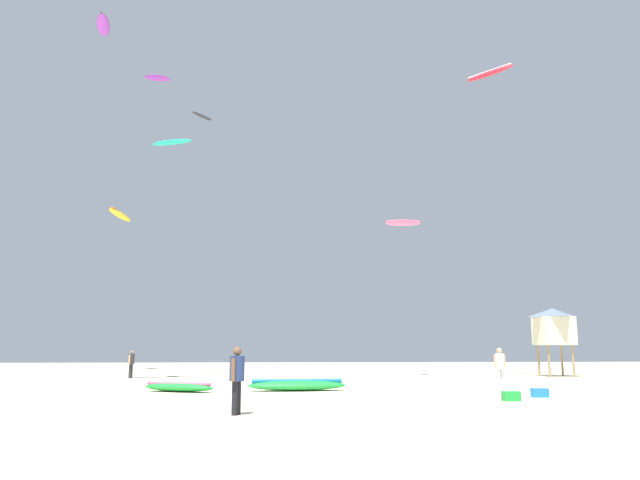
{
  "coord_description": "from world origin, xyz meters",
  "views": [
    {
      "loc": [
        -2.07,
        -12.69,
        1.8
      ],
      "look_at": [
        0.0,
        18.81,
        7.25
      ],
      "focal_mm": 34.72,
      "sensor_mm": 36.0,
      "label": 1
    }
  ],
  "objects_px": {
    "person_foreground": "(237,375)",
    "gear_bag": "(511,396)",
    "kite_aloft_8": "(103,25)",
    "kite_aloft_9": "(157,78)",
    "kite_grounded_near": "(178,387)",
    "kite_aloft_6": "(172,142)",
    "kite_aloft_7": "(403,223)",
    "kite_grounded_mid": "(297,385)",
    "kite_aloft_2": "(120,215)",
    "kite_aloft_1": "(490,73)",
    "kite_aloft_4": "(202,116)",
    "person_midground": "(131,362)",
    "person_left": "(500,365)",
    "lifeguard_tower": "(553,326)",
    "cooler_box": "(540,393)"
  },
  "relations": [
    {
      "from": "kite_grounded_near",
      "to": "kite_aloft_2",
      "type": "xyz_separation_m",
      "value": [
        -8.72,
        23.21,
        11.94
      ]
    },
    {
      "from": "gear_bag",
      "to": "kite_aloft_6",
      "type": "relative_size",
      "value": 0.17
    },
    {
      "from": "kite_aloft_1",
      "to": "kite_aloft_9",
      "type": "relative_size",
      "value": 1.37
    },
    {
      "from": "kite_aloft_7",
      "to": "kite_aloft_8",
      "type": "relative_size",
      "value": 0.99
    },
    {
      "from": "kite_grounded_mid",
      "to": "kite_aloft_1",
      "type": "relative_size",
      "value": 1.37
    },
    {
      "from": "person_midground",
      "to": "kite_aloft_7",
      "type": "relative_size",
      "value": 0.64
    },
    {
      "from": "person_left",
      "to": "kite_aloft_4",
      "type": "distance_m",
      "value": 38.37
    },
    {
      "from": "kite_aloft_4",
      "to": "kite_aloft_9",
      "type": "bearing_deg",
      "value": -131.04
    },
    {
      "from": "kite_aloft_8",
      "to": "kite_aloft_9",
      "type": "bearing_deg",
      "value": 92.32
    },
    {
      "from": "person_midground",
      "to": "kite_aloft_1",
      "type": "distance_m",
      "value": 28.01
    },
    {
      "from": "kite_grounded_mid",
      "to": "kite_aloft_1",
      "type": "bearing_deg",
      "value": 37.72
    },
    {
      "from": "kite_aloft_4",
      "to": "kite_grounded_near",
      "type": "bearing_deg",
      "value": -83.52
    },
    {
      "from": "kite_grounded_near",
      "to": "kite_aloft_6",
      "type": "bearing_deg",
      "value": 102.51
    },
    {
      "from": "kite_grounded_mid",
      "to": "kite_aloft_9",
      "type": "height_order",
      "value": "kite_aloft_9"
    },
    {
      "from": "cooler_box",
      "to": "kite_aloft_1",
      "type": "distance_m",
      "value": 23.16
    },
    {
      "from": "kite_aloft_7",
      "to": "kite_aloft_9",
      "type": "bearing_deg",
      "value": 155.76
    },
    {
      "from": "person_midground",
      "to": "person_left",
      "type": "xyz_separation_m",
      "value": [
        18.35,
        -9.99,
        0.08
      ]
    },
    {
      "from": "person_foreground",
      "to": "gear_bag",
      "type": "distance_m",
      "value": 9.71
    },
    {
      "from": "gear_bag",
      "to": "kite_aloft_7",
      "type": "relative_size",
      "value": 0.22
    },
    {
      "from": "person_midground",
      "to": "lifeguard_tower",
      "type": "bearing_deg",
      "value": -163.16
    },
    {
      "from": "person_foreground",
      "to": "kite_aloft_1",
      "type": "xyz_separation_m",
      "value": [
        14.13,
        18.51,
        17.67
      ]
    },
    {
      "from": "kite_aloft_1",
      "to": "kite_aloft_7",
      "type": "xyz_separation_m",
      "value": [
        -4.48,
        6.03,
        -8.41
      ]
    },
    {
      "from": "kite_aloft_6",
      "to": "kite_aloft_2",
      "type": "bearing_deg",
      "value": 128.69
    },
    {
      "from": "person_foreground",
      "to": "kite_aloft_2",
      "type": "relative_size",
      "value": 0.43
    },
    {
      "from": "person_midground",
      "to": "kite_aloft_2",
      "type": "xyz_separation_m",
      "value": [
        -4.17,
        11.82,
        11.19
      ]
    },
    {
      "from": "kite_grounded_mid",
      "to": "person_foreground",
      "type": "bearing_deg",
      "value": -101.81
    },
    {
      "from": "kite_aloft_4",
      "to": "kite_aloft_8",
      "type": "height_order",
      "value": "kite_aloft_4"
    },
    {
      "from": "person_left",
      "to": "kite_grounded_mid",
      "type": "bearing_deg",
      "value": -98.06
    },
    {
      "from": "kite_aloft_4",
      "to": "kite_aloft_8",
      "type": "bearing_deg",
      "value": -96.84
    },
    {
      "from": "person_midground",
      "to": "kite_aloft_2",
      "type": "distance_m",
      "value": 16.8
    },
    {
      "from": "gear_bag",
      "to": "kite_grounded_near",
      "type": "bearing_deg",
      "value": 156.96
    },
    {
      "from": "cooler_box",
      "to": "kite_aloft_4",
      "type": "distance_m",
      "value": 42.32
    },
    {
      "from": "kite_aloft_6",
      "to": "kite_aloft_8",
      "type": "xyz_separation_m",
      "value": [
        -2.05,
        -10.68,
        3.06
      ]
    },
    {
      "from": "cooler_box",
      "to": "kite_aloft_8",
      "type": "relative_size",
      "value": 0.22
    },
    {
      "from": "person_foreground",
      "to": "kite_aloft_2",
      "type": "distance_m",
      "value": 35.77
    },
    {
      "from": "kite_aloft_1",
      "to": "kite_aloft_6",
      "type": "bearing_deg",
      "value": 160.7
    },
    {
      "from": "gear_bag",
      "to": "person_foreground",
      "type": "bearing_deg",
      "value": -157.34
    },
    {
      "from": "person_foreground",
      "to": "kite_aloft_6",
      "type": "relative_size",
      "value": 0.54
    },
    {
      "from": "kite_aloft_1",
      "to": "kite_aloft_6",
      "type": "xyz_separation_m",
      "value": [
        -20.82,
        7.29,
        -2.51
      ]
    },
    {
      "from": "kite_aloft_7",
      "to": "kite_grounded_mid",
      "type": "bearing_deg",
      "value": -116.58
    },
    {
      "from": "person_midground",
      "to": "kite_aloft_9",
      "type": "bearing_deg",
      "value": -64.93
    },
    {
      "from": "lifeguard_tower",
      "to": "kite_aloft_8",
      "type": "bearing_deg",
      "value": -168.86
    },
    {
      "from": "person_midground",
      "to": "cooler_box",
      "type": "xyz_separation_m",
      "value": [
        17.96,
        -15.0,
        -0.78
      ]
    },
    {
      "from": "kite_aloft_8",
      "to": "kite_aloft_1",
      "type": "bearing_deg",
      "value": 8.44
    },
    {
      "from": "gear_bag",
      "to": "kite_aloft_1",
      "type": "height_order",
      "value": "kite_aloft_1"
    },
    {
      "from": "person_midground",
      "to": "kite_aloft_9",
      "type": "distance_m",
      "value": 26.86
    },
    {
      "from": "person_left",
      "to": "kite_aloft_1",
      "type": "height_order",
      "value": "kite_aloft_1"
    },
    {
      "from": "kite_aloft_2",
      "to": "kite_grounded_mid",
      "type": "bearing_deg",
      "value": -59.47
    },
    {
      "from": "kite_aloft_4",
      "to": "lifeguard_tower",
      "type": "bearing_deg",
      "value": -34.48
    },
    {
      "from": "cooler_box",
      "to": "kite_aloft_9",
      "type": "relative_size",
      "value": 0.25
    }
  ]
}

